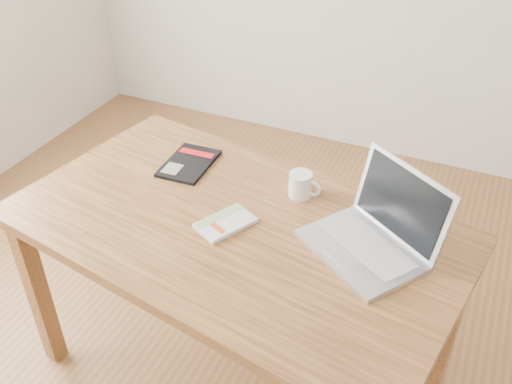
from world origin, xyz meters
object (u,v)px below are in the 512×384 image
at_px(desk, 235,245).
at_px(white_guidebook, 225,223).
at_px(black_guidebook, 189,163).
at_px(coffee_mug, 301,184).
at_px(laptop, 375,233).

distance_m(desk, white_guidebook, 0.10).
bearing_deg(desk, white_guidebook, -130.46).
height_order(white_guidebook, black_guidebook, white_guidebook).
bearing_deg(desk, black_guidebook, 151.37).
xyz_separation_m(black_guidebook, coffee_mug, (0.45, -0.01, 0.04)).
distance_m(white_guidebook, coffee_mug, 0.30).
bearing_deg(black_guidebook, coffee_mug, -4.50).
bearing_deg(black_guidebook, desk, -41.63).
relative_size(desk, white_guidebook, 7.38).
bearing_deg(desk, coffee_mug, 68.92).
height_order(white_guidebook, laptop, laptop).
bearing_deg(white_guidebook, coffee_mug, 83.73).
xyz_separation_m(desk, white_guidebook, (-0.02, -0.02, 0.10)).
bearing_deg(white_guidebook, black_guidebook, 163.85).
height_order(white_guidebook, coffee_mug, coffee_mug).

